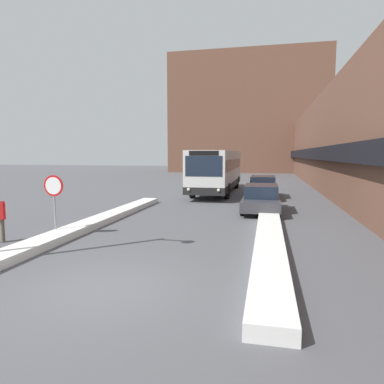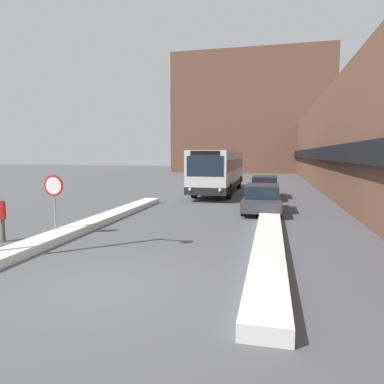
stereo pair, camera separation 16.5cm
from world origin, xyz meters
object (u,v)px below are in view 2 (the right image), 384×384
object	(u,v)px
parked_car_front	(262,198)
city_bus	(219,170)
parked_car_middle	(265,187)
stop_sign	(54,192)

from	to	relation	value
parked_car_front	city_bus	bearing A→B (deg)	112.83
parked_car_middle	stop_sign	world-z (taller)	stop_sign
parked_car_front	parked_car_middle	bearing A→B (deg)	90.00
city_bus	parked_car_front	world-z (taller)	city_bus
city_bus	stop_sign	world-z (taller)	city_bus
city_bus	parked_car_middle	bearing A→B (deg)	-33.11
parked_car_front	stop_sign	distance (m)	10.22
city_bus	stop_sign	size ratio (longest dim) A/B	5.36
parked_car_front	stop_sign	world-z (taller)	stop_sign
city_bus	stop_sign	bearing A→B (deg)	-103.46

